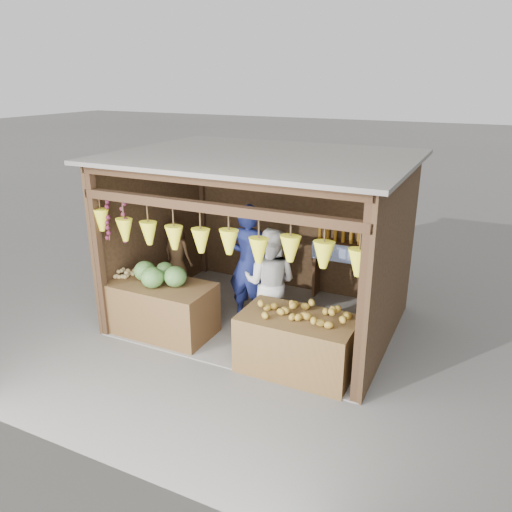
{
  "coord_description": "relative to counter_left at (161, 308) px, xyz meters",
  "views": [
    {
      "loc": [
        3.07,
        -6.57,
        3.72
      ],
      "look_at": [
        -0.05,
        -0.1,
        1.13
      ],
      "focal_mm": 35.0,
      "sensor_mm": 36.0,
      "label": 1
    }
  ],
  "objects": [
    {
      "name": "melon_pile",
      "position": [
        -0.04,
        0.04,
        0.56
      ],
      "size": [
        1.0,
        0.5,
        0.32
      ],
      "primitive_type": null,
      "color": "#124615",
      "rests_on": "counter_left"
    },
    {
      "name": "stool",
      "position": [
        -0.43,
        1.12,
        -0.25
      ],
      "size": [
        0.33,
        0.33,
        0.31
      ],
      "primitive_type": "cube",
      "color": "black",
      "rests_on": "ground"
    },
    {
      "name": "counter_left",
      "position": [
        0.0,
        0.0,
        0.0
      ],
      "size": [
        1.62,
        0.85,
        0.81
      ],
      "primitive_type": "cube",
      "color": "#492F18",
      "rests_on": "ground"
    },
    {
      "name": "woman_standing",
      "position": [
        1.52,
        0.68,
        0.44
      ],
      "size": [
        0.89,
        0.74,
        1.69
      ],
      "primitive_type": "imported",
      "rotation": [
        0.0,
        0.0,
        3.27
      ],
      "color": "silver",
      "rests_on": "ground"
    },
    {
      "name": "ground",
      "position": [
        1.21,
        1.02,
        -0.4
      ],
      "size": [
        80.0,
        80.0,
        0.0
      ],
      "primitive_type": "plane",
      "color": "#514F49",
      "rests_on": "ground"
    },
    {
      "name": "vendor_seated",
      "position": [
        -0.43,
        1.12,
        0.46
      ],
      "size": [
        0.59,
        0.42,
        1.12
      ],
      "primitive_type": "imported",
      "rotation": [
        0.0,
        0.0,
        3.02
      ],
      "color": "#4E361F",
      "rests_on": "stool"
    },
    {
      "name": "back_shelf",
      "position": [
        2.26,
        2.31,
        0.47
      ],
      "size": [
        1.25,
        0.32,
        1.32
      ],
      "color": "#382314",
      "rests_on": "ground"
    },
    {
      "name": "stall_structure",
      "position": [
        1.18,
        0.98,
        1.26
      ],
      "size": [
        4.3,
        3.3,
        2.66
      ],
      "color": "slate",
      "rests_on": "ground"
    },
    {
      "name": "counter_right",
      "position": [
        2.25,
        -0.08,
        -0.01
      ],
      "size": [
        1.51,
        0.85,
        0.78
      ],
      "primitive_type": "cube",
      "color": "#4E351A",
      "rests_on": "ground"
    },
    {
      "name": "tanfruit_pile",
      "position": [
        -0.61,
        -0.02,
        0.47
      ],
      "size": [
        0.34,
        0.4,
        0.13
      ],
      "primitive_type": null,
      "color": "olive",
      "rests_on": "counter_left"
    },
    {
      "name": "mango_pile",
      "position": [
        2.3,
        -0.05,
        0.49
      ],
      "size": [
        1.4,
        0.64,
        0.22
      ],
      "primitive_type": null,
      "color": "#C85D1A",
      "rests_on": "counter_right"
    },
    {
      "name": "man_standing",
      "position": [
        1.04,
        0.92,
        0.57
      ],
      "size": [
        0.71,
        0.47,
        1.94
      ],
      "primitive_type": "imported",
      "rotation": [
        0.0,
        0.0,
        3.15
      ],
      "color": "navy",
      "rests_on": "ground"
    }
  ]
}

